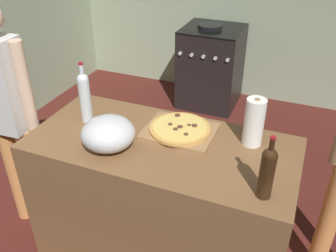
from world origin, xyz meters
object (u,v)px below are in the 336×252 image
(stove, at_px, (211,66))
(person_in_stripes, at_px, (9,110))
(wine_bottle_amber, at_px, (85,96))
(wine_bottle_dark, at_px, (267,171))
(mixing_bowl, at_px, (108,133))
(paper_towel_roll, at_px, (254,122))
(pizza, at_px, (180,128))

(stove, distance_m, person_in_stripes, 2.42)
(wine_bottle_amber, bearing_deg, wine_bottle_dark, -13.95)
(wine_bottle_amber, relative_size, person_in_stripes, 0.24)
(mixing_bowl, xyz_separation_m, person_in_stripes, (-0.77, 0.09, -0.07))
(mixing_bowl, height_order, wine_bottle_dark, wine_bottle_dark)
(paper_towel_roll, bearing_deg, pizza, -173.06)
(pizza, xyz_separation_m, stove, (-0.41, 2.09, -0.48))
(mixing_bowl, height_order, person_in_stripes, person_in_stripes)
(pizza, relative_size, stove, 0.38)
(wine_bottle_dark, height_order, stove, wine_bottle_dark)
(pizza, distance_m, wine_bottle_dark, 0.65)
(paper_towel_roll, xyz_separation_m, wine_bottle_amber, (-0.97, -0.13, 0.03))
(pizza, bearing_deg, person_in_stripes, -169.58)
(pizza, height_order, wine_bottle_amber, wine_bottle_amber)
(person_in_stripes, bearing_deg, wine_bottle_dark, -5.63)
(mixing_bowl, height_order, stove, mixing_bowl)
(wine_bottle_dark, bearing_deg, mixing_bowl, 175.04)
(pizza, bearing_deg, stove, 101.03)
(pizza, xyz_separation_m, mixing_bowl, (-0.30, -0.28, 0.06))
(paper_towel_roll, relative_size, wine_bottle_dark, 0.86)
(mixing_bowl, distance_m, stove, 2.43)
(mixing_bowl, height_order, paper_towel_roll, paper_towel_roll)
(pizza, distance_m, wine_bottle_amber, 0.59)
(wine_bottle_amber, bearing_deg, stove, 85.73)
(stove, height_order, person_in_stripes, person_in_stripes)
(paper_towel_roll, height_order, wine_bottle_dark, wine_bottle_dark)
(mixing_bowl, xyz_separation_m, stove, (-0.10, 2.37, -0.54))
(pizza, bearing_deg, wine_bottle_dark, -33.40)
(wine_bottle_amber, bearing_deg, paper_towel_roll, 7.56)
(wine_bottle_dark, bearing_deg, person_in_stripes, 174.37)
(paper_towel_roll, xyz_separation_m, wine_bottle_dark, (0.14, -0.40, 0.01))
(wine_bottle_dark, bearing_deg, wine_bottle_amber, 166.05)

